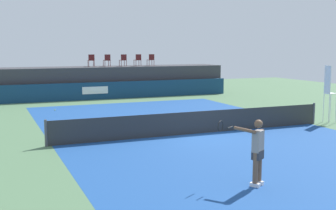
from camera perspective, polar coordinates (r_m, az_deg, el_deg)
name	(u,v)px	position (r m, az deg, el deg)	size (l,w,h in m)	color
ground_plane	(169,122)	(21.18, 0.19, -2.28)	(48.00, 48.00, 0.00)	#4C704C
court_inner	(197,134)	(18.50, 3.82, -3.75)	(12.00, 22.00, 0.00)	#1C478C
sponsor_wall	(112,90)	(30.95, -7.41, 1.92)	(18.00, 0.22, 1.20)	navy
spectator_platform	(105,81)	(32.64, -8.25, 3.08)	(18.00, 2.80, 2.20)	#38383D
spectator_chair_far_left	(91,60)	(32.53, -10.02, 5.84)	(0.47, 0.47, 0.89)	#561919
spectator_chair_left	(107,60)	(32.44, -7.99, 5.88)	(0.46, 0.46, 0.89)	#561919
spectator_chair_center	(123,60)	(32.62, -5.89, 5.92)	(0.48, 0.48, 0.89)	#561919
spectator_chair_right	(138,60)	(32.94, -3.98, 5.96)	(0.47, 0.47, 0.89)	#561919
spectator_chair_far_right	(151,59)	(33.28, -2.25, 5.99)	(0.47, 0.47, 0.89)	#561919
umpire_chair	(329,90)	(22.31, 20.30, 1.86)	(0.47, 0.47, 2.76)	white
tennis_net	(197,123)	(18.41, 3.83, -2.30)	(12.40, 0.02, 0.95)	#2D2D2D
net_post_near	(46,133)	(16.63, -15.70, -3.56)	(0.10, 0.10, 1.00)	#4C4C51
net_post_far	(314,113)	(21.86, 18.54, -1.04)	(0.10, 0.10, 1.00)	#4C4C51
tennis_player	(257,150)	(11.70, 11.52, -5.80)	(1.11, 1.00, 1.77)	white
tennis_ball	(55,110)	(25.89, -14.58, -0.63)	(0.07, 0.07, 0.07)	#D8EA33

